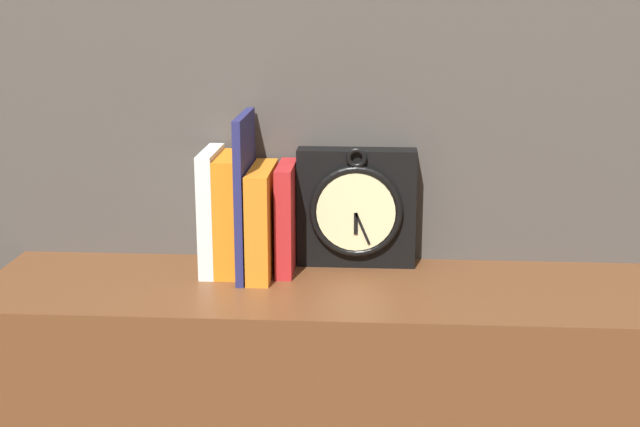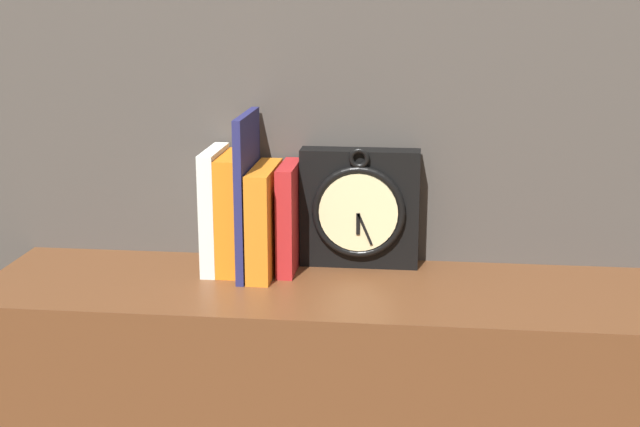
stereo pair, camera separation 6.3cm
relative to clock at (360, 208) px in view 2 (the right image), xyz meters
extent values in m
cube|color=#47423D|center=(-0.05, 0.06, 0.32)|extent=(6.00, 0.05, 2.60)
cube|color=black|center=(0.00, 0.01, 0.00)|extent=(0.19, 0.05, 0.19)
torus|color=black|center=(0.00, -0.02, 0.00)|extent=(0.15, 0.01, 0.15)
cylinder|color=beige|center=(0.00, -0.03, 0.00)|extent=(0.13, 0.01, 0.13)
cube|color=black|center=(0.00, -0.03, -0.02)|extent=(0.01, 0.00, 0.03)
cube|color=black|center=(0.01, -0.03, -0.03)|extent=(0.03, 0.00, 0.05)
torus|color=black|center=(0.00, -0.02, 0.09)|extent=(0.03, 0.01, 0.03)
cube|color=silver|center=(-0.23, -0.04, 0.00)|extent=(0.02, 0.13, 0.20)
cube|color=orange|center=(-0.20, -0.04, 0.00)|extent=(0.03, 0.13, 0.19)
cube|color=navy|center=(-0.17, -0.05, 0.03)|extent=(0.01, 0.16, 0.26)
cube|color=orange|center=(-0.15, -0.05, -0.01)|extent=(0.04, 0.16, 0.17)
cube|color=#AD2123|center=(-0.11, -0.03, -0.01)|extent=(0.03, 0.12, 0.17)
camera|label=1|loc=(0.03, -1.41, 0.36)|focal=50.00mm
camera|label=2|loc=(0.10, -1.40, 0.36)|focal=50.00mm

